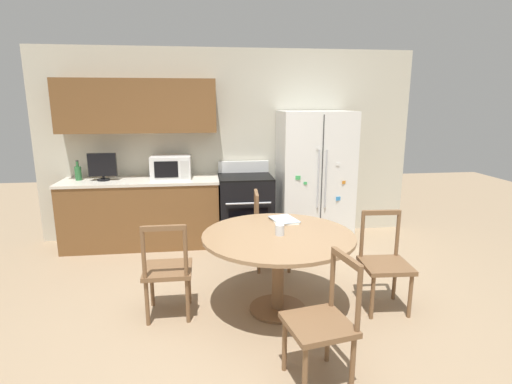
{
  "coord_description": "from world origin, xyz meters",
  "views": [
    {
      "loc": [
        -0.34,
        -2.98,
        1.9
      ],
      "look_at": [
        0.19,
        1.15,
        0.95
      ],
      "focal_mm": 28.0,
      "sensor_mm": 36.0,
      "label": 1
    }
  ],
  "objects_px": {
    "refrigerator": "(314,177)",
    "dining_chair_near": "(322,323)",
    "dining_chair_far": "(270,231)",
    "candle_glass": "(280,231)",
    "microwave": "(171,167)",
    "oven_range": "(246,208)",
    "countertop_tv": "(102,166)",
    "dining_chair_left": "(168,270)",
    "counter_bottle": "(78,173)",
    "dining_chair_right": "(385,264)"
  },
  "relations": [
    {
      "from": "microwave",
      "to": "refrigerator",
      "type": "bearing_deg",
      "value": -2.99
    },
    {
      "from": "counter_bottle",
      "to": "dining_chair_near",
      "type": "relative_size",
      "value": 0.29
    },
    {
      "from": "countertop_tv",
      "to": "dining_chair_near",
      "type": "relative_size",
      "value": 0.39
    },
    {
      "from": "dining_chair_near",
      "to": "candle_glass",
      "type": "bearing_deg",
      "value": -3.64
    },
    {
      "from": "countertop_tv",
      "to": "dining_chair_far",
      "type": "distance_m",
      "value": 2.33
    },
    {
      "from": "oven_range",
      "to": "microwave",
      "type": "distance_m",
      "value": 1.14
    },
    {
      "from": "candle_glass",
      "to": "oven_range",
      "type": "bearing_deg",
      "value": 93.13
    },
    {
      "from": "oven_range",
      "to": "dining_chair_far",
      "type": "bearing_deg",
      "value": -78.5
    },
    {
      "from": "oven_range",
      "to": "dining_chair_right",
      "type": "xyz_separation_m",
      "value": [
        1.09,
        -1.98,
        -0.03
      ]
    },
    {
      "from": "dining_chair_left",
      "to": "candle_glass",
      "type": "distance_m",
      "value": 1.06
    },
    {
      "from": "countertop_tv",
      "to": "dining_chair_near",
      "type": "distance_m",
      "value": 3.63
    },
    {
      "from": "dining_chair_near",
      "to": "candle_glass",
      "type": "relative_size",
      "value": 9.5
    },
    {
      "from": "candle_glass",
      "to": "microwave",
      "type": "bearing_deg",
      "value": 118.57
    },
    {
      "from": "dining_chair_left",
      "to": "dining_chair_right",
      "type": "height_order",
      "value": "same"
    },
    {
      "from": "microwave",
      "to": "countertop_tv",
      "type": "bearing_deg",
      "value": -177.44
    },
    {
      "from": "oven_range",
      "to": "candle_glass",
      "type": "height_order",
      "value": "oven_range"
    },
    {
      "from": "countertop_tv",
      "to": "dining_chair_far",
      "type": "relative_size",
      "value": 0.39
    },
    {
      "from": "counter_bottle",
      "to": "dining_chair_far",
      "type": "distance_m",
      "value": 2.62
    },
    {
      "from": "oven_range",
      "to": "dining_chair_far",
      "type": "distance_m",
      "value": 0.94
    },
    {
      "from": "oven_range",
      "to": "refrigerator",
      "type": "bearing_deg",
      "value": -2.26
    },
    {
      "from": "refrigerator",
      "to": "microwave",
      "type": "distance_m",
      "value": 1.93
    },
    {
      "from": "countertop_tv",
      "to": "dining_chair_left",
      "type": "xyz_separation_m",
      "value": [
        0.95,
        -1.9,
        -0.65
      ]
    },
    {
      "from": "countertop_tv",
      "to": "counter_bottle",
      "type": "height_order",
      "value": "countertop_tv"
    },
    {
      "from": "counter_bottle",
      "to": "dining_chair_left",
      "type": "relative_size",
      "value": 0.29
    },
    {
      "from": "refrigerator",
      "to": "candle_glass",
      "type": "bearing_deg",
      "value": -113.71
    },
    {
      "from": "countertop_tv",
      "to": "dining_chair_near",
      "type": "height_order",
      "value": "countertop_tv"
    },
    {
      "from": "countertop_tv",
      "to": "counter_bottle",
      "type": "relative_size",
      "value": 1.38
    },
    {
      "from": "oven_range",
      "to": "countertop_tv",
      "type": "height_order",
      "value": "countertop_tv"
    },
    {
      "from": "countertop_tv",
      "to": "refrigerator",
      "type": "bearing_deg",
      "value": -1.28
    },
    {
      "from": "microwave",
      "to": "counter_bottle",
      "type": "xyz_separation_m",
      "value": [
        -1.18,
        0.02,
        -0.05
      ]
    },
    {
      "from": "dining_chair_right",
      "to": "candle_glass",
      "type": "xyz_separation_m",
      "value": [
        -0.98,
        0.04,
        0.35
      ]
    },
    {
      "from": "oven_range",
      "to": "candle_glass",
      "type": "xyz_separation_m",
      "value": [
        0.11,
        -1.94,
        0.31
      ]
    },
    {
      "from": "dining_chair_far",
      "to": "candle_glass",
      "type": "relative_size",
      "value": 9.5
    },
    {
      "from": "refrigerator",
      "to": "microwave",
      "type": "xyz_separation_m",
      "value": [
        -1.92,
        0.1,
        0.16
      ]
    },
    {
      "from": "refrigerator",
      "to": "dining_chair_left",
      "type": "height_order",
      "value": "refrigerator"
    },
    {
      "from": "refrigerator",
      "to": "counter_bottle",
      "type": "relative_size",
      "value": 6.87
    },
    {
      "from": "candle_glass",
      "to": "counter_bottle",
      "type": "bearing_deg",
      "value": 138.36
    },
    {
      "from": "dining_chair_near",
      "to": "candle_glass",
      "type": "xyz_separation_m",
      "value": [
        -0.12,
        0.95,
        0.35
      ]
    },
    {
      "from": "dining_chair_near",
      "to": "countertop_tv",
      "type": "bearing_deg",
      "value": 24.65
    },
    {
      "from": "dining_chair_right",
      "to": "dining_chair_near",
      "type": "height_order",
      "value": "same"
    },
    {
      "from": "refrigerator",
      "to": "dining_chair_left",
      "type": "distance_m",
      "value": 2.64
    },
    {
      "from": "countertop_tv",
      "to": "dining_chair_far",
      "type": "xyz_separation_m",
      "value": [
        2.03,
        -0.95,
        -0.65
      ]
    },
    {
      "from": "countertop_tv",
      "to": "counter_bottle",
      "type": "xyz_separation_m",
      "value": [
        -0.32,
        0.06,
        -0.09
      ]
    },
    {
      "from": "microwave",
      "to": "counter_bottle",
      "type": "relative_size",
      "value": 1.99
    },
    {
      "from": "refrigerator",
      "to": "candle_glass",
      "type": "distance_m",
      "value": 2.08
    },
    {
      "from": "counter_bottle",
      "to": "dining_chair_far",
      "type": "bearing_deg",
      "value": -23.18
    },
    {
      "from": "dining_chair_left",
      "to": "candle_glass",
      "type": "xyz_separation_m",
      "value": [
        1.0,
        -0.06,
        0.35
      ]
    },
    {
      "from": "dining_chair_near",
      "to": "dining_chair_right",
      "type": "bearing_deg",
      "value": -54.09
    },
    {
      "from": "refrigerator",
      "to": "dining_chair_near",
      "type": "relative_size",
      "value": 1.97
    },
    {
      "from": "counter_bottle",
      "to": "oven_range",
      "type": "bearing_deg",
      "value": -2.23
    }
  ]
}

